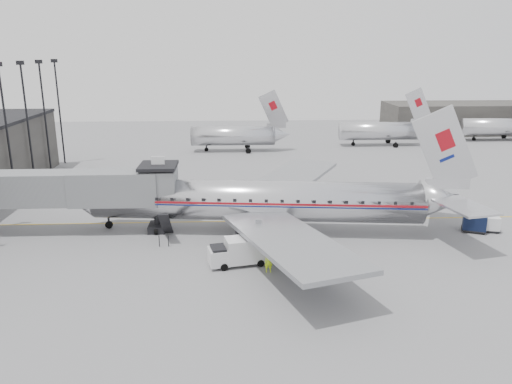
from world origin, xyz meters
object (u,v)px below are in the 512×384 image
baggage_cart_navy (474,222)px  baggage_cart_white (489,223)px  airliner (264,201)px  service_van (239,251)px  ramp_worker (269,262)px

baggage_cart_navy → baggage_cart_white: size_ratio=1.21×
baggage_cart_navy → airliner: bearing=-160.0°
baggage_cart_navy → baggage_cart_white: (1.41, -0.00, -0.11)m
service_van → ramp_worker: bearing=-46.9°
ramp_worker → service_van: bearing=141.9°
baggage_cart_white → ramp_worker: bearing=-146.5°
service_van → baggage_cart_white: size_ratio=2.32×
airliner → baggage_cart_navy: 19.86m
airliner → service_van: airliner is taller
baggage_cart_navy → ramp_worker: 21.51m
airliner → ramp_worker: airliner is taller
service_van → baggage_cart_navy: size_ratio=1.91×
service_van → baggage_cart_white: service_van is taller
service_van → baggage_cart_navy: service_van is taller
airliner → ramp_worker: bearing=-85.3°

